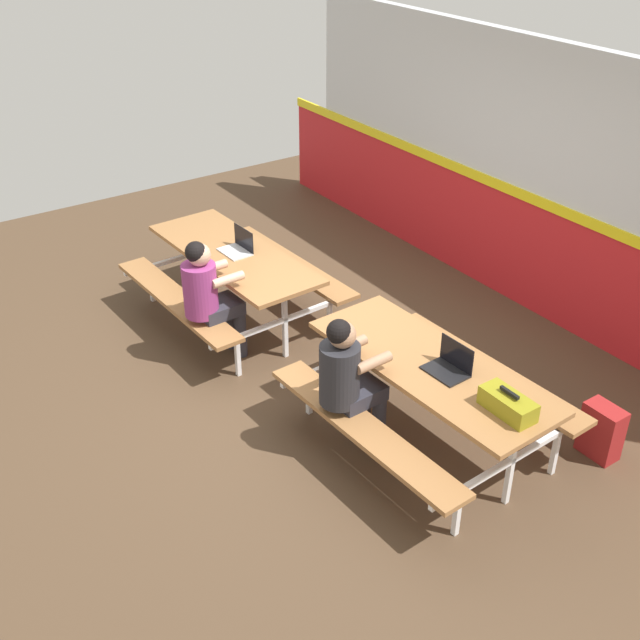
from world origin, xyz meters
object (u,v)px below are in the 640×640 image
object	(u,v)px
student_nearer	(208,292)
toolbox_grey	(508,404)
picnic_table_right	(429,382)
laptop_silver	(238,247)
backpack_dark	(602,431)
student_further	(348,375)
laptop_dark	(449,366)
picnic_table_left	(234,267)

from	to	relation	value
student_nearer	toolbox_grey	size ratio (longest dim) A/B	3.02
picnic_table_right	laptop_silver	world-z (taller)	laptop_silver
backpack_dark	toolbox_grey	bearing A→B (deg)	-97.59
student_further	laptop_dark	xyz separation A→B (m)	(0.41, 0.61, 0.08)
picnic_table_right	backpack_dark	distance (m)	1.38
picnic_table_left	student_nearer	size ratio (longest dim) A/B	1.72
student_nearer	backpack_dark	size ratio (longest dim) A/B	2.74
student_nearer	laptop_dark	size ratio (longest dim) A/B	3.66
student_further	backpack_dark	world-z (taller)	student_further
picnic_table_left	laptop_dark	xyz separation A→B (m)	(2.63, 0.33, 0.21)
laptop_dark	picnic_table_right	bearing A→B (deg)	-163.42
picnic_table_left	picnic_table_right	world-z (taller)	same
picnic_table_right	student_nearer	world-z (taller)	student_nearer
toolbox_grey	laptop_silver	bearing A→B (deg)	-174.96
backpack_dark	laptop_dark	bearing A→B (deg)	-126.62
student_nearer	picnic_table_right	bearing A→B (deg)	22.62
toolbox_grey	backpack_dark	xyz separation A→B (m)	(0.13, 0.98, -0.60)
student_further	backpack_dark	size ratio (longest dim) A/B	2.74
picnic_table_right	toolbox_grey	size ratio (longest dim) A/B	5.18
student_nearer	backpack_dark	distance (m)	3.42
picnic_table_right	student_further	distance (m)	0.64
student_nearer	laptop_dark	bearing A→B (deg)	22.22
picnic_table_left	student_nearer	distance (m)	0.75
picnic_table_right	laptop_silver	distance (m)	2.48
picnic_table_left	toolbox_grey	size ratio (longest dim) A/B	5.18
picnic_table_left	backpack_dark	bearing A→B (deg)	21.17
picnic_table_right	backpack_dark	world-z (taller)	picnic_table_right
picnic_table_right	laptop_silver	xyz separation A→B (m)	(-2.46, -0.25, 0.21)
laptop_silver	toolbox_grey	xyz separation A→B (m)	(3.20, 0.28, 0.02)
picnic_table_right	backpack_dark	size ratio (longest dim) A/B	4.70
picnic_table_left	student_further	size ratio (longest dim) A/B	1.72
toolbox_grey	picnic_table_right	bearing A→B (deg)	-177.46
laptop_dark	backpack_dark	xyz separation A→B (m)	(0.72, 0.97, -0.57)
picnic_table_left	laptop_silver	distance (m)	0.21
laptop_dark	toolbox_grey	distance (m)	0.59
student_nearer	backpack_dark	bearing A→B (deg)	32.84
student_further	toolbox_grey	distance (m)	1.17
backpack_dark	picnic_table_right	bearing A→B (deg)	-130.60
laptop_dark	toolbox_grey	world-z (taller)	laptop_dark
student_nearer	toolbox_grey	world-z (taller)	student_nearer
picnic_table_right	backpack_dark	bearing A→B (deg)	49.40
student_further	laptop_silver	bearing A→B (deg)	171.75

